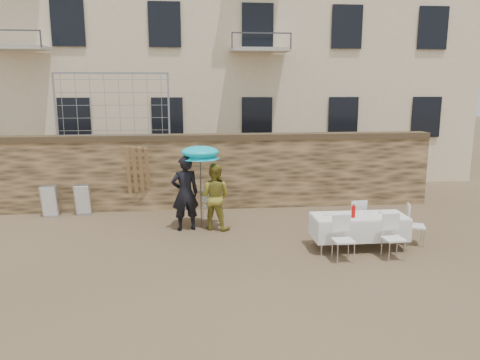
{
  "coord_description": "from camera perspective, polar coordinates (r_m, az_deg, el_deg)",
  "views": [
    {
      "loc": [
        -0.73,
        -8.87,
        3.64
      ],
      "look_at": [
        0.4,
        2.2,
        1.4
      ],
      "focal_mm": 35.0,
      "sensor_mm": 36.0,
      "label": 1
    }
  ],
  "objects": [
    {
      "name": "chair_stack_right",
      "position": [
        14.17,
        -18.51,
        -2.18
      ],
      "size": [
        0.46,
        0.32,
        0.92
      ],
      "primitive_type": null,
      "color": "white",
      "rests_on": "ground"
    },
    {
      "name": "man_suit",
      "position": [
        11.97,
        -6.71,
        -1.62
      ],
      "size": [
        0.79,
        0.61,
        1.93
      ],
      "primitive_type": "imported",
      "rotation": [
        0.0,
        0.0,
        3.38
      ],
      "color": "black",
      "rests_on": "ground"
    },
    {
      "name": "chain_link_fence",
      "position": [
        14.07,
        -15.29,
        8.79
      ],
      "size": [
        3.2,
        0.06,
        1.8
      ],
      "primitive_type": null,
      "color": "gray",
      "rests_on": "stone_wall"
    },
    {
      "name": "soda_bottle",
      "position": [
        10.68,
        13.66,
        -3.79
      ],
      "size": [
        0.09,
        0.09,
        0.26
      ],
      "primitive_type": "cylinder",
      "color": "red",
      "rests_on": "banquet_table"
    },
    {
      "name": "table_chair_front_left",
      "position": [
        10.13,
        12.52,
        -7.08
      ],
      "size": [
        0.5,
        0.5,
        0.96
      ],
      "primitive_type": null,
      "rotation": [
        0.0,
        0.0,
        0.04
      ],
      "color": "white",
      "rests_on": "ground"
    },
    {
      "name": "chair_stack_left",
      "position": [
        14.4,
        -22.01,
        -2.22
      ],
      "size": [
        0.46,
        0.4,
        0.92
      ],
      "primitive_type": null,
      "color": "white",
      "rests_on": "ground"
    },
    {
      "name": "wood_planks",
      "position": [
        13.86,
        -12.13,
        0.14
      ],
      "size": [
        0.7,
        0.2,
        2.0
      ],
      "primitive_type": null,
      "color": "#A37749",
      "rests_on": "ground"
    },
    {
      "name": "woman_dress",
      "position": [
        12.0,
        -3.11,
        -2.03
      ],
      "size": [
        1.02,
        0.93,
        1.72
      ],
      "primitive_type": "imported",
      "rotation": [
        0.0,
        0.0,
        2.73
      ],
      "color": "gold",
      "rests_on": "ground"
    },
    {
      "name": "table_chair_back",
      "position": [
        11.79,
        13.88,
        -4.51
      ],
      "size": [
        0.52,
        0.52,
        0.96
      ],
      "primitive_type": null,
      "rotation": [
        0.0,
        0.0,
        3.22
      ],
      "color": "white",
      "rests_on": "ground"
    },
    {
      "name": "couple_chair_right",
      "position": [
        12.63,
        -3.44,
        -3.13
      ],
      "size": [
        0.67,
        0.67,
        0.96
      ],
      "primitive_type": null,
      "rotation": [
        0.0,
        0.0,
        2.53
      ],
      "color": "white",
      "rests_on": "ground"
    },
    {
      "name": "banquet_table",
      "position": [
        10.93,
        14.35,
        -4.42
      ],
      "size": [
        2.1,
        0.85,
        0.78
      ],
      "color": "white",
      "rests_on": "ground"
    },
    {
      "name": "table_chair_side",
      "position": [
        11.64,
        20.63,
        -5.13
      ],
      "size": [
        0.61,
        0.61,
        0.96
      ],
      "primitive_type": null,
      "rotation": [
        0.0,
        0.0,
        1.25
      ],
      "color": "white",
      "rests_on": "ground"
    },
    {
      "name": "ground",
      "position": [
        9.62,
        -1.06,
        -10.86
      ],
      "size": [
        80.0,
        80.0,
        0.0
      ],
      "primitive_type": "plane",
      "color": "brown",
      "rests_on": "ground"
    },
    {
      "name": "couple_chair_left",
      "position": [
        12.62,
        -6.62,
        -3.2
      ],
      "size": [
        0.59,
        0.59,
        0.96
      ],
      "primitive_type": null,
      "rotation": [
        0.0,
        0.0,
        3.42
      ],
      "color": "white",
      "rests_on": "ground"
    },
    {
      "name": "table_chair_front_right",
      "position": [
        10.52,
        18.26,
        -6.69
      ],
      "size": [
        0.52,
        0.52,
        0.96
      ],
      "primitive_type": null,
      "rotation": [
        0.0,
        0.0,
        0.08
      ],
      "color": "white",
      "rests_on": "ground"
    },
    {
      "name": "stone_wall",
      "position": [
        14.12,
        -2.77,
        1.01
      ],
      "size": [
        13.0,
        0.5,
        2.2
      ],
      "primitive_type": "cube",
      "color": "brown",
      "rests_on": "ground"
    },
    {
      "name": "umbrella",
      "position": [
        11.89,
        -4.88,
        3.1
      ],
      "size": [
        1.0,
        1.0,
        2.05
      ],
      "color": "#3F3F44",
      "rests_on": "ground"
    }
  ]
}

